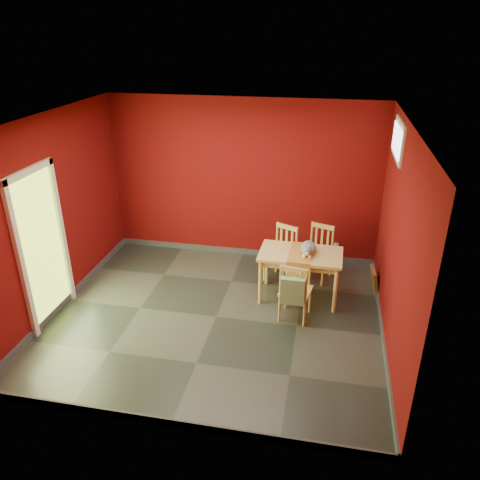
% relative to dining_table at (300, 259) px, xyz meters
% --- Properties ---
extents(ground, '(4.50, 4.50, 0.00)m').
position_rel_dining_table_xyz_m(ground, '(-1.08, -0.74, -0.65)').
color(ground, '#2D342D').
rests_on(ground, ground).
extents(room_shell, '(4.50, 4.50, 4.50)m').
position_rel_dining_table_xyz_m(room_shell, '(-1.08, -0.74, -0.60)').
color(room_shell, '#610A0A').
rests_on(room_shell, ground).
extents(doorway, '(0.06, 1.01, 2.13)m').
position_rel_dining_table_xyz_m(doorway, '(-3.31, -1.14, 0.48)').
color(doorway, '#B7D838').
rests_on(doorway, ground).
extents(window, '(0.05, 0.90, 0.50)m').
position_rel_dining_table_xyz_m(window, '(1.15, 0.26, 1.70)').
color(window, white).
rests_on(window, room_shell).
extents(outlet_plate, '(0.08, 0.02, 0.12)m').
position_rel_dining_table_xyz_m(outlet_plate, '(0.52, 1.25, -0.35)').
color(outlet_plate, silver).
rests_on(outlet_plate, room_shell).
extents(dining_table, '(1.20, 0.72, 0.74)m').
position_rel_dining_table_xyz_m(dining_table, '(0.00, 0.00, 0.00)').
color(dining_table, '#DBBB66').
rests_on(dining_table, ground).
extents(table_runner, '(0.35, 0.70, 0.35)m').
position_rel_dining_table_xyz_m(table_runner, '(0.00, -0.11, 0.04)').
color(table_runner, '#BB7830').
rests_on(table_runner, dining_table).
extents(chair_far_left, '(0.55, 0.55, 0.88)m').
position_rel_dining_table_xyz_m(chair_far_left, '(-0.32, 0.52, -0.19)').
color(chair_far_left, '#DBBB66').
rests_on(chair_far_left, ground).
extents(chair_far_right, '(0.52, 0.52, 0.88)m').
position_rel_dining_table_xyz_m(chair_far_right, '(0.24, 0.67, -0.20)').
color(chair_far_right, '#DBBB66').
rests_on(chair_far_right, ground).
extents(chair_near, '(0.46, 0.46, 0.86)m').
position_rel_dining_table_xyz_m(chair_near, '(-0.02, -0.56, -0.20)').
color(chair_near, '#DBBB66').
rests_on(chair_near, ground).
extents(tote_bag, '(0.32, 0.19, 0.44)m').
position_rel_dining_table_xyz_m(tote_bag, '(-0.04, -0.77, -0.09)').
color(tote_bag, '#7BAA6E').
rests_on(tote_bag, chair_near).
extents(cat, '(0.25, 0.45, 0.22)m').
position_rel_dining_table_xyz_m(cat, '(0.10, 0.02, 0.20)').
color(cat, slate).
rests_on(cat, table_runner).
extents(picture_frame, '(0.16, 0.39, 0.38)m').
position_rel_dining_table_xyz_m(picture_frame, '(1.11, 0.38, -0.45)').
color(picture_frame, brown).
rests_on(picture_frame, ground).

